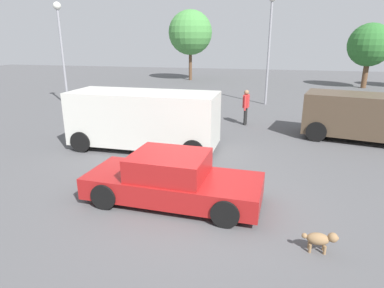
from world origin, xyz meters
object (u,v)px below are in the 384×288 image
van_white (144,118)px  pedestrian (246,104)px  dog (321,239)px  sedan_foreground (172,180)px  suv_dark (367,116)px  light_post_near (270,32)px  light_post_mid (60,36)px

van_white → pedestrian: size_ratio=3.23×
van_white → dog: bearing=-42.7°
dog → pedestrian: size_ratio=0.40×
sedan_foreground → suv_dark: 9.11m
sedan_foreground → light_post_near: bearing=84.7°
dog → van_white: bearing=135.5°
van_white → suv_dark: 8.76m
dog → suv_dark: suv_dark is taller
sedan_foreground → light_post_mid: size_ratio=0.74×
suv_dark → light_post_mid: bearing=179.1°
suv_dark → pedestrian: size_ratio=2.99×
sedan_foreground → van_white: van_white is taller
van_white → light_post_near: bearing=68.1°
dog → light_post_mid: bearing=136.5°
dog → light_post_near: bearing=93.9°
van_white → light_post_near: 11.39m
pedestrian → light_post_mid: light_post_mid is taller
suv_dark → sedan_foreground: bearing=-118.9°
light_post_near → sedan_foreground: bearing=-97.9°
van_white → light_post_mid: (-7.67, 6.75, 2.93)m
pedestrian → light_post_near: bearing=-90.2°
light_post_near → light_post_mid: (-11.83, -3.35, -0.28)m
sedan_foreground → dog: (3.35, -1.37, -0.29)m
sedan_foreground → van_white: 4.50m
sedan_foreground → dog: size_ratio=6.57×
dog → van_white: (-5.57, 5.24, 0.87)m
sedan_foreground → light_post_near: light_post_near is taller
light_post_mid → light_post_near: bearing=15.8°
light_post_near → light_post_mid: size_ratio=1.08×
van_white → light_post_mid: light_post_mid is taller
sedan_foreground → pedestrian: (1.14, 8.36, 0.42)m
light_post_mid → sedan_foreground: bearing=-47.0°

